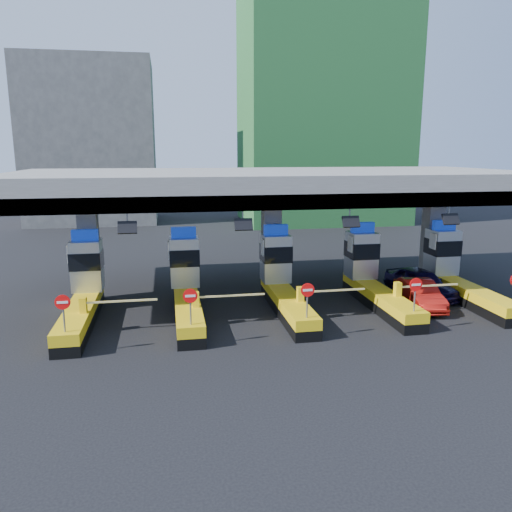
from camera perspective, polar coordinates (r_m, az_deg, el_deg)
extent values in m
plane|color=black|center=(26.45, 3.05, -5.90)|extent=(120.00, 120.00, 0.00)
cube|color=slate|center=(28.18, 1.79, 8.17)|extent=(28.00, 12.00, 1.50)
cube|color=#4C4C49|center=(22.68, 4.77, 6.22)|extent=(28.00, 0.60, 0.70)
cube|color=slate|center=(28.34, -18.46, 0.44)|extent=(1.00, 1.00, 5.50)
cube|color=slate|center=(28.62, 1.74, 1.16)|extent=(1.00, 1.00, 5.50)
cube|color=slate|center=(32.17, 19.46, 1.68)|extent=(1.00, 1.00, 5.50)
cylinder|color=slate|center=(22.06, -14.50, 4.15)|extent=(0.06, 0.06, 0.50)
cube|color=black|center=(21.91, -14.49, 3.17)|extent=(0.80, 0.38, 0.54)
cylinder|color=slate|center=(22.24, -1.52, 4.59)|extent=(0.06, 0.06, 0.50)
cube|color=black|center=(22.09, -1.43, 3.62)|extent=(0.80, 0.38, 0.54)
cylinder|color=slate|center=(23.51, 10.66, 4.78)|extent=(0.06, 0.06, 0.50)
cube|color=black|center=(23.37, 10.80, 3.87)|extent=(0.80, 0.38, 0.54)
cylinder|color=slate|center=(25.70, 21.19, 4.78)|extent=(0.06, 0.06, 0.50)
cube|color=black|center=(25.58, 21.36, 3.94)|extent=(0.80, 0.38, 0.54)
cube|color=black|center=(25.13, -19.36, -6.95)|extent=(1.20, 8.00, 0.50)
cube|color=#E5B70C|center=(24.98, -19.43, -5.86)|extent=(1.20, 8.00, 0.50)
cube|color=#9EA3A8|center=(27.26, -18.75, -0.98)|extent=(1.50, 1.50, 2.60)
cube|color=black|center=(27.18, -18.80, -0.37)|extent=(1.56, 1.56, 0.90)
cube|color=#0C2DBF|center=(26.97, -18.97, 2.29)|extent=(1.30, 0.35, 0.55)
cube|color=white|center=(26.97, -20.62, 0.27)|extent=(0.06, 0.70, 0.90)
cylinder|color=slate|center=(21.34, -21.10, -6.46)|extent=(0.07, 0.07, 1.30)
cylinder|color=red|center=(21.14, -21.24, -4.94)|extent=(0.60, 0.04, 0.60)
cube|color=white|center=(21.12, -21.25, -4.96)|extent=(0.42, 0.02, 0.10)
cube|color=#E5B70C|center=(23.62, -19.15, -5.33)|extent=(0.30, 0.35, 0.70)
cube|color=white|center=(23.38, -15.16, -5.00)|extent=(3.20, 0.08, 0.08)
cube|color=black|center=(24.79, -7.81, -6.62)|extent=(1.20, 8.00, 0.50)
cube|color=#E5B70C|center=(24.64, -7.84, -5.52)|extent=(1.20, 8.00, 0.50)
cube|color=#9EA3A8|center=(26.95, -8.19, -0.61)|extent=(1.50, 1.50, 2.60)
cube|color=black|center=(26.87, -8.21, 0.01)|extent=(1.56, 1.56, 0.90)
cube|color=#0C2DBF|center=(26.66, -8.29, 2.71)|extent=(1.30, 0.35, 0.55)
cube|color=white|center=(26.50, -9.94, 0.67)|extent=(0.06, 0.70, 0.90)
cylinder|color=slate|center=(20.94, -7.49, -6.09)|extent=(0.07, 0.07, 1.30)
cylinder|color=red|center=(20.73, -7.53, -4.54)|extent=(0.60, 0.04, 0.60)
cube|color=white|center=(20.71, -7.53, -4.56)|extent=(0.42, 0.02, 0.10)
cube|color=#E5B70C|center=(23.33, -6.90, -4.95)|extent=(0.30, 0.35, 0.70)
cube|color=white|center=(23.44, -2.86, -4.54)|extent=(3.20, 0.08, 0.08)
cube|color=black|center=(25.45, 3.57, -6.04)|extent=(1.20, 8.00, 0.50)
cube|color=#E5B70C|center=(25.30, 3.58, -4.96)|extent=(1.20, 8.00, 0.50)
cube|color=#9EA3A8|center=(27.56, 2.25, -0.21)|extent=(1.50, 1.50, 2.60)
cube|color=black|center=(27.48, 2.27, 0.39)|extent=(1.56, 1.56, 0.90)
cube|color=#0C2DBF|center=(27.27, 2.28, 3.03)|extent=(1.30, 0.35, 0.55)
cube|color=white|center=(26.97, 0.74, 1.04)|extent=(0.06, 0.70, 0.90)
cylinder|color=slate|center=(21.71, 5.86, -5.39)|extent=(0.07, 0.07, 1.30)
cylinder|color=red|center=(21.52, 5.92, -3.89)|extent=(0.60, 0.04, 0.60)
cube|color=white|center=(21.49, 5.94, -3.91)|extent=(0.42, 0.02, 0.10)
cube|color=#E5B70C|center=(24.10, 5.09, -4.36)|extent=(0.30, 0.35, 0.70)
cube|color=white|center=(24.55, 8.82, -3.91)|extent=(3.20, 0.08, 0.08)
cube|color=black|center=(27.03, 13.97, -5.30)|extent=(1.20, 8.00, 0.50)
cube|color=#E5B70C|center=(26.89, 14.02, -4.28)|extent=(1.20, 8.00, 0.50)
cube|color=#9EA3A8|center=(29.02, 11.94, 0.15)|extent=(1.50, 1.50, 2.60)
cube|color=black|center=(28.95, 11.98, 0.73)|extent=(1.56, 1.56, 0.90)
cube|color=#0C2DBF|center=(28.75, 12.07, 3.24)|extent=(1.30, 0.35, 0.55)
cube|color=white|center=(28.33, 10.72, 1.36)|extent=(0.06, 0.70, 0.90)
cylinder|color=slate|center=(23.55, 17.68, -4.53)|extent=(0.07, 0.07, 1.30)
cylinder|color=red|center=(23.37, 17.81, -3.13)|extent=(0.60, 0.04, 0.60)
cube|color=white|center=(23.34, 17.84, -3.15)|extent=(0.42, 0.02, 0.10)
cube|color=#E5B70C|center=(25.84, 15.88, -3.66)|extent=(0.30, 0.35, 0.70)
cube|color=white|center=(26.56, 19.10, -3.22)|extent=(3.20, 0.08, 0.08)
cube|color=black|center=(29.39, 22.94, -4.52)|extent=(1.20, 8.00, 0.50)
cube|color=#E5B70C|center=(29.26, 23.02, -3.58)|extent=(1.20, 8.00, 0.50)
cube|color=#9EA3A8|center=(31.23, 20.48, 0.48)|extent=(1.50, 1.50, 2.60)
cube|color=black|center=(31.16, 20.54, 1.01)|extent=(1.56, 1.56, 0.90)
cube|color=#0C2DBF|center=(30.98, 20.69, 3.34)|extent=(1.30, 0.35, 0.55)
cube|color=white|center=(30.45, 19.56, 1.61)|extent=(0.06, 0.70, 0.90)
cube|color=#E5B70C|center=(28.36, 25.02, -2.97)|extent=(0.30, 0.35, 0.70)
cube|color=#1E5926|center=(59.54, 7.67, 17.51)|extent=(18.00, 12.00, 28.00)
cube|color=#4C4C49|center=(61.07, -18.27, 12.19)|extent=(14.00, 10.00, 18.00)
imported|color=black|center=(29.57, 18.29, -2.93)|extent=(2.84, 5.08, 1.63)
imported|color=#A3130C|center=(27.69, 18.18, -4.15)|extent=(2.07, 4.48, 1.42)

